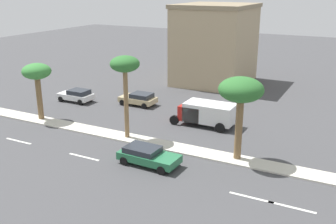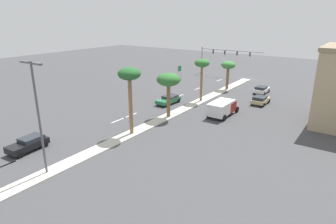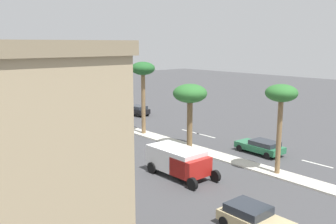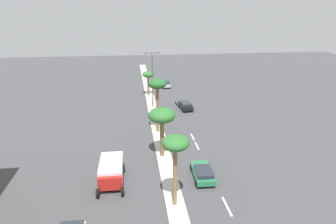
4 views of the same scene
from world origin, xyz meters
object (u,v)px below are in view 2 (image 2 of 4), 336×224
object	(u,v)px
street_lamp_right	(38,111)
sedan_white_trailing	(262,89)
traffic_signal_gantry	(217,57)
box_truck	(222,107)
sedan_green_mid	(169,99)
palm_tree_outboard	(129,78)
palm_tree_far	(228,66)
palm_tree_front	(202,65)
directional_road_sign	(180,70)
sedan_tan_outboard	(260,100)
palm_tree_near	(168,81)
sedan_black_left	(28,144)

from	to	relation	value
street_lamp_right	sedan_white_trailing	xyz separation A→B (m)	(-6.82, -39.88, -5.29)
traffic_signal_gantry	box_truck	distance (m)	30.50
sedan_green_mid	palm_tree_outboard	bearing A→B (deg)	105.52
palm_tree_far	palm_tree_outboard	size ratio (longest dim) A/B	0.68
sedan_white_trailing	palm_tree_front	bearing A→B (deg)	58.94
palm_tree_front	street_lamp_right	size ratio (longest dim) A/B	0.69
directional_road_sign	sedan_tan_outboard	world-z (taller)	directional_road_sign
sedan_tan_outboard	box_truck	distance (m)	9.23
palm_tree_front	palm_tree_near	distance (m)	9.76
sedan_green_mid	box_truck	world-z (taller)	box_truck
box_truck	palm_tree_far	bearing A→B (deg)	-68.35
directional_road_sign	sedan_green_mid	xyz separation A→B (m)	(-7.67, 15.17, -1.71)
palm_tree_far	sedan_black_left	distance (m)	37.83
palm_tree_outboard	sedan_green_mid	size ratio (longest dim) A/B	1.77
directional_road_sign	palm_tree_far	xyz separation A→B (m)	(-11.56, 0.93, 2.13)
sedan_tan_outboard	directional_road_sign	bearing A→B (deg)	-18.92
palm_tree_far	sedan_tan_outboard	world-z (taller)	palm_tree_far
traffic_signal_gantry	directional_road_sign	bearing A→B (deg)	72.99
palm_tree_near	sedan_tan_outboard	world-z (taller)	palm_tree_near
sedan_black_left	sedan_green_mid	world-z (taller)	sedan_black_left
palm_tree_far	street_lamp_right	bearing A→B (deg)	89.45
sedan_white_trailing	sedan_black_left	distance (m)	40.14
palm_tree_outboard	sedan_black_left	distance (m)	12.98
directional_road_sign	palm_tree_near	distance (m)	23.89
palm_tree_far	street_lamp_right	size ratio (longest dim) A/B	0.54
sedan_tan_outboard	sedan_green_mid	xyz separation A→B (m)	(12.40, 8.29, -0.02)
palm_tree_outboard	sedan_tan_outboard	bearing A→B (deg)	-112.14
palm_tree_far	sedan_tan_outboard	size ratio (longest dim) A/B	1.36
palm_tree_front	sedan_tan_outboard	size ratio (longest dim) A/B	1.76
directional_road_sign	box_truck	xyz separation A→B (m)	(-17.42, 15.70, -1.19)
sedan_white_trailing	sedan_green_mid	world-z (taller)	sedan_white_trailing
palm_tree_front	sedan_black_left	xyz separation A→B (m)	(6.04, 27.03, -5.36)
palm_tree_front	palm_tree_near	bearing A→B (deg)	90.90
palm_tree_front	palm_tree_near	size ratio (longest dim) A/B	1.12
directional_road_sign	traffic_signal_gantry	bearing A→B (deg)	-107.01
palm_tree_front	box_truck	distance (m)	9.09
directional_road_sign	palm_tree_outboard	size ratio (longest dim) A/B	0.43
palm_tree_far	sedan_white_trailing	xyz separation A→B (m)	(-6.44, -0.97, -3.81)
traffic_signal_gantry	palm_tree_near	size ratio (longest dim) A/B	2.45
directional_road_sign	palm_tree_outboard	xyz separation A→B (m)	(-11.33, 28.36, 4.54)
traffic_signal_gantry	sedan_green_mid	world-z (taller)	traffic_signal_gantry
street_lamp_right	sedan_white_trailing	distance (m)	40.80
palm_tree_front	traffic_signal_gantry	bearing A→B (deg)	-70.44
palm_tree_front	sedan_tan_outboard	distance (m)	11.06
palm_tree_front	box_truck	size ratio (longest dim) A/B	1.21
palm_tree_front	palm_tree_outboard	size ratio (longest dim) A/B	0.87
directional_road_sign	street_lamp_right	size ratio (longest dim) A/B	0.34
sedan_tan_outboard	sedan_white_trailing	xyz separation A→B (m)	(2.07, -6.91, 0.02)
street_lamp_right	sedan_tan_outboard	size ratio (longest dim) A/B	2.55
directional_road_sign	box_truck	size ratio (longest dim) A/B	0.59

